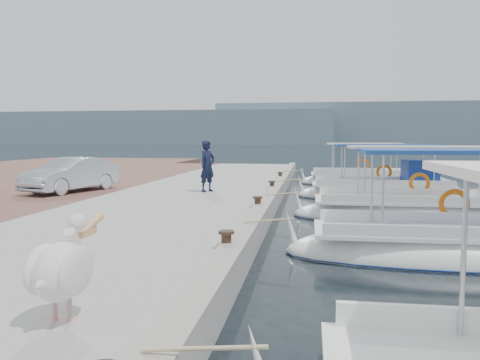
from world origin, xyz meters
name	(u,v)px	position (x,y,z in m)	size (l,w,h in m)	color
ground	(265,237)	(0.00, 0.00, 0.00)	(400.00, 400.00, 0.00)	black
concrete_quay	(196,199)	(-3.00, 5.00, 0.25)	(6.00, 40.00, 0.50)	gray
quay_curb	(272,192)	(-0.22, 5.00, 0.56)	(0.44, 40.00, 0.12)	gray
cobblestone_strip	(68,197)	(-8.00, 5.00, 0.25)	(4.00, 40.00, 0.50)	brown
distant_hills	(376,127)	(29.61, 201.49, 7.61)	(330.00, 60.00, 18.00)	slate
fishing_caique_b	(453,253)	(3.99, -1.61, 0.12)	(6.80, 2.21, 2.83)	white
fishing_caique_c	(417,215)	(4.38, 3.35, 0.12)	(7.58, 2.50, 2.83)	white
fishing_caique_d	(383,193)	(4.12, 8.45, 0.19)	(6.85, 2.47, 2.83)	white
fishing_caique_e	(360,182)	(3.79, 14.42, 0.12)	(6.40, 2.37, 2.83)	white
mooring_bollards	(258,201)	(-0.35, 1.50, 0.69)	(0.28, 20.28, 0.33)	black
pelican	(63,268)	(-1.50, -6.95, 1.07)	(0.48, 1.39, 1.10)	tan
fisherman	(207,166)	(-2.64, 5.33, 1.44)	(0.69, 0.45, 1.89)	black
parked_car	(71,175)	(-7.63, 4.60, 1.13)	(1.33, 3.82, 1.26)	silver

